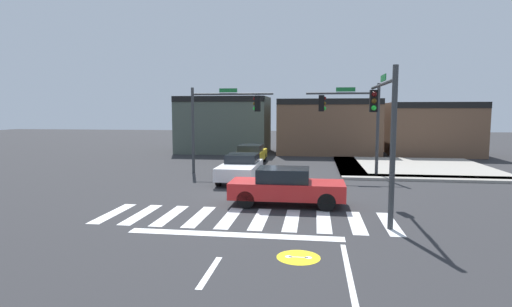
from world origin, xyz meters
TOP-DOWN VIEW (x-y plane):
  - ground_plane at (0.00, 0.00)m, footprint 120.00×120.00m
  - crosswalk_near at (-0.00, -4.50)m, footprint 10.59×3.01m
  - bike_detector_marking at (2.07, -8.21)m, footprint 1.16×1.16m
  - curb_corner_northeast at (8.49, 9.42)m, footprint 10.00×10.60m
  - storefront_row at (3.03, 19.09)m, footprint 26.21×6.98m
  - traffic_signal_northwest at (-3.12, 5.76)m, footprint 5.06×0.32m
  - traffic_signal_northeast at (4.57, 5.75)m, footprint 4.23×0.32m
  - traffic_signal_southeast at (4.94, -3.01)m, footprint 0.32×5.31m
  - car_white at (-1.56, 3.27)m, footprint 1.92×4.67m
  - car_red at (1.32, -2.23)m, footprint 4.63×1.81m
  - car_yellow at (-2.10, 10.41)m, footprint 1.79×4.74m

SIDE VIEW (x-z plane):
  - ground_plane at x=0.00m, z-range 0.00..0.00m
  - bike_detector_marking at x=2.07m, z-range 0.00..0.01m
  - crosswalk_near at x=0.00m, z-range 0.00..0.01m
  - curb_corner_northeast at x=8.49m, z-range 0.00..0.15m
  - car_yellow at x=-2.10m, z-range 0.02..1.44m
  - car_white at x=-1.56m, z-range 0.02..1.46m
  - car_red at x=1.32m, z-range 0.01..1.54m
  - storefront_row at x=3.03m, z-range -0.11..5.02m
  - traffic_signal_northeast at x=4.57m, z-range 0.94..6.37m
  - traffic_signal_northwest at x=-3.12m, z-range 1.03..6.30m
  - traffic_signal_southeast at x=4.94m, z-range 1.03..6.32m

